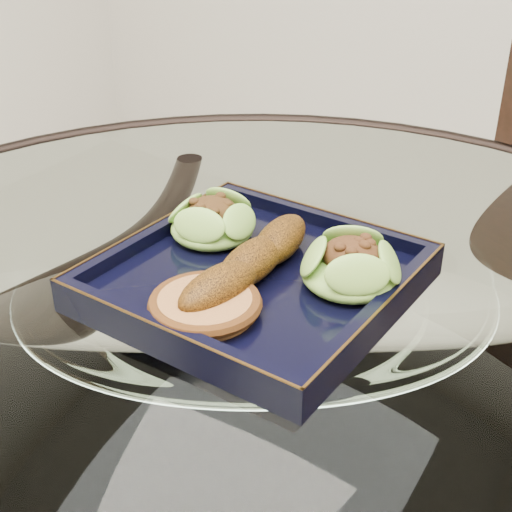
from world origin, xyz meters
The scene contains 6 objects.
dining_table centered at (0.00, 0.00, 0.60)m, with size 1.13×1.13×0.77m.
navy_plate centered at (-0.01, 0.02, 0.77)m, with size 0.27×0.27×0.02m, color black.
lettuce_wrap_left centered at (-0.09, 0.07, 0.80)m, with size 0.09×0.09×0.03m, color #63A830.
lettuce_wrap_right centered at (0.07, 0.05, 0.80)m, with size 0.09×0.09×0.03m, color #659C2D.
roasted_plantain centered at (-0.01, 0.02, 0.80)m, with size 0.19×0.04×0.04m, color #683B0B.
crumb_patty centered at (-0.02, -0.06, 0.79)m, with size 0.09×0.09×0.02m, color #B4763C.
Camera 1 is at (0.29, -0.48, 1.13)m, focal length 50.00 mm.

